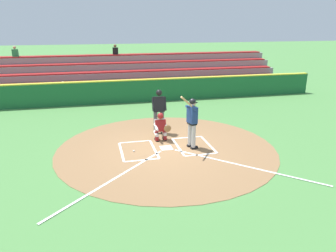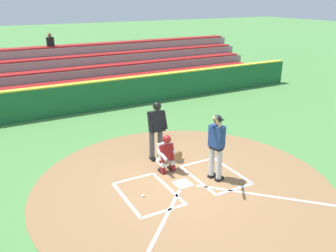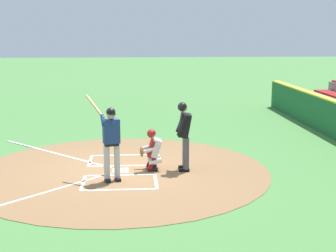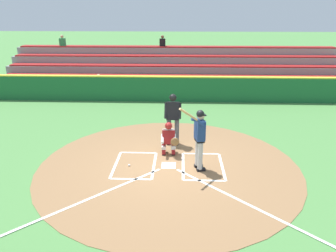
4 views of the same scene
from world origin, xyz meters
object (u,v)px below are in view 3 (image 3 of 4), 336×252
batter (111,138)px  catcher (152,149)px  baseball (119,158)px  plate_umpire (184,131)px

batter → catcher: size_ratio=1.88×
catcher → baseball: (1.19, 0.94, -0.55)m
baseball → plate_umpire: bearing=-125.9°
batter → plate_umpire: size_ratio=1.14×
batter → baseball: size_ratio=28.76×
plate_umpire → baseball: 2.45m
batter → baseball: bearing=-3.2°
plate_umpire → baseball: plate_umpire is taller
catcher → plate_umpire: bearing=-97.0°
batter → baseball: batter is taller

